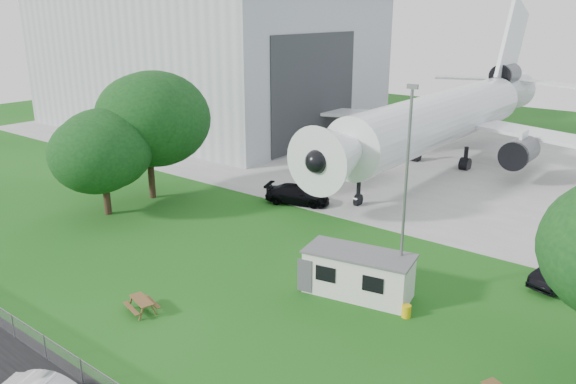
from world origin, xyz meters
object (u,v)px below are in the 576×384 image
Objects in this scene: hangar at (206,57)px; picnic_west at (142,312)px; airliner at (447,115)px; site_cabin at (358,274)px.

picnic_west is at bearing -48.01° from hangar.
hangar is 36.21m from airliner.
picnic_west is at bearing -90.06° from airliner.
hangar reaches higher than picnic_west.
airliner reaches higher than picnic_west.
picnic_west is (-8.20, -9.00, -1.31)m from site_cabin.
airliner is 26.52× the size of picnic_west.
site_cabin is at bearing 62.57° from picnic_west.
airliner is at bearing -0.22° from hangar.
site_cabin reaches higher than picnic_west.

